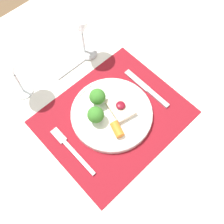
{
  "coord_description": "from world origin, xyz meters",
  "views": [
    {
      "loc": [
        -0.25,
        -0.26,
        1.49
      ],
      "look_at": [
        0.0,
        0.01,
        0.75
      ],
      "focal_mm": 42.0,
      "sensor_mm": 36.0,
      "label": 1
    }
  ],
  "objects_px": {
    "spoon": "(87,57)",
    "wine_glass_near": "(81,26)",
    "wine_glass_far": "(10,68)",
    "fork": "(70,148)",
    "knife": "(149,91)",
    "dinner_plate": "(111,112)"
  },
  "relations": [
    {
      "from": "spoon",
      "to": "wine_glass_near",
      "type": "bearing_deg",
      "value": 70.07
    },
    {
      "from": "spoon",
      "to": "wine_glass_far",
      "type": "relative_size",
      "value": 0.96
    },
    {
      "from": "spoon",
      "to": "wine_glass_near",
      "type": "distance_m",
      "value": 0.13
    },
    {
      "from": "spoon",
      "to": "fork",
      "type": "bearing_deg",
      "value": -138.74
    },
    {
      "from": "knife",
      "to": "wine_glass_far",
      "type": "relative_size",
      "value": 1.03
    },
    {
      "from": "wine_glass_far",
      "to": "knife",
      "type": "bearing_deg",
      "value": -43.42
    },
    {
      "from": "spoon",
      "to": "dinner_plate",
      "type": "bearing_deg",
      "value": -111.9
    },
    {
      "from": "dinner_plate",
      "to": "spoon",
      "type": "height_order",
      "value": "dinner_plate"
    },
    {
      "from": "dinner_plate",
      "to": "fork",
      "type": "xyz_separation_m",
      "value": [
        -0.17,
        0.0,
        -0.01
      ]
    },
    {
      "from": "dinner_plate",
      "to": "wine_glass_near",
      "type": "relative_size",
      "value": 1.39
    },
    {
      "from": "wine_glass_near",
      "to": "wine_glass_far",
      "type": "relative_size",
      "value": 1.01
    },
    {
      "from": "dinner_plate",
      "to": "knife",
      "type": "distance_m",
      "value": 0.16
    },
    {
      "from": "knife",
      "to": "wine_glass_near",
      "type": "distance_m",
      "value": 0.31
    },
    {
      "from": "dinner_plate",
      "to": "wine_glass_far",
      "type": "height_order",
      "value": "wine_glass_far"
    },
    {
      "from": "dinner_plate",
      "to": "wine_glass_far",
      "type": "relative_size",
      "value": 1.41
    },
    {
      "from": "wine_glass_near",
      "to": "spoon",
      "type": "bearing_deg",
      "value": -110.77
    },
    {
      "from": "wine_glass_near",
      "to": "wine_glass_far",
      "type": "xyz_separation_m",
      "value": [
        -0.26,
        0.02,
        -0.0
      ]
    },
    {
      "from": "fork",
      "to": "dinner_plate",
      "type": "bearing_deg",
      "value": 0.84
    },
    {
      "from": "dinner_plate",
      "to": "wine_glass_near",
      "type": "xyz_separation_m",
      "value": [
        0.1,
        0.25,
        0.12
      ]
    },
    {
      "from": "fork",
      "to": "wine_glass_near",
      "type": "height_order",
      "value": "wine_glass_near"
    },
    {
      "from": "dinner_plate",
      "to": "fork",
      "type": "relative_size",
      "value": 1.36
    },
    {
      "from": "fork",
      "to": "spoon",
      "type": "relative_size",
      "value": 1.08
    }
  ]
}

